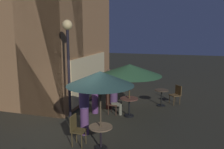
% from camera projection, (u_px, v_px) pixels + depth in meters
% --- Properties ---
extents(ground_plane, '(60.00, 60.00, 0.00)m').
position_uv_depth(ground_plane, '(72.00, 139.00, 7.64)').
color(ground_plane, '#2E2D22').
extents(cafe_building, '(6.12, 6.57, 9.40)m').
position_uv_depth(cafe_building, '(40.00, 6.00, 11.07)').
color(cafe_building, '#9C6E44').
rests_on(cafe_building, ground).
extents(street_lamp_near_corner, '(0.36, 0.36, 3.89)m').
position_uv_depth(street_lamp_near_corner, '(68.00, 49.00, 8.23)').
color(street_lamp_near_corner, black).
rests_on(street_lamp_near_corner, ground).
extents(cafe_table_0, '(0.71, 0.71, 0.71)m').
position_uv_depth(cafe_table_0, '(101.00, 133.00, 6.92)').
color(cafe_table_0, black).
rests_on(cafe_table_0, ground).
extents(cafe_table_1, '(0.75, 0.75, 0.78)m').
position_uv_depth(cafe_table_1, '(129.00, 103.00, 9.59)').
color(cafe_table_1, black).
rests_on(cafe_table_1, ground).
extents(cafe_table_2, '(0.64, 0.64, 0.78)m').
position_uv_depth(cafe_table_2, '(161.00, 95.00, 10.96)').
color(cafe_table_2, black).
rests_on(cafe_table_2, ground).
extents(patio_umbrella_0, '(1.96, 1.96, 2.38)m').
position_uv_depth(patio_umbrella_0, '(100.00, 79.00, 6.62)').
color(patio_umbrella_0, black).
rests_on(patio_umbrella_0, ground).
extents(patio_umbrella_1, '(2.60, 2.60, 2.20)m').
position_uv_depth(patio_umbrella_1, '(130.00, 70.00, 9.34)').
color(patio_umbrella_1, black).
rests_on(patio_umbrella_1, ground).
extents(cafe_chair_0, '(0.40, 0.40, 0.97)m').
position_uv_depth(cafe_chair_0, '(76.00, 127.00, 7.13)').
color(cafe_chair_0, '#4D3E1F').
rests_on(cafe_chair_0, ground).
extents(cafe_chair_1, '(0.49, 0.49, 0.91)m').
position_uv_depth(cafe_chair_1, '(112.00, 102.00, 9.91)').
color(cafe_chair_1, '#4F3122').
rests_on(cafe_chair_1, ground).
extents(cafe_chair_2, '(0.61, 0.61, 0.91)m').
position_uv_depth(cafe_chair_2, '(177.00, 93.00, 11.29)').
color(cafe_chair_2, brown).
rests_on(cafe_chair_2, ground).
extents(patron_seated_0, '(0.36, 0.53, 1.17)m').
position_uv_depth(patron_seated_0, '(115.00, 99.00, 9.82)').
color(patron_seated_0, '#73725B').
rests_on(patron_seated_0, ground).
extents(patron_standing_1, '(0.33, 0.33, 1.83)m').
position_uv_depth(patron_standing_1, '(109.00, 89.00, 10.52)').
color(patron_standing_1, '#481C18').
rests_on(patron_standing_1, ground).
extents(patron_standing_2, '(0.34, 0.34, 1.84)m').
position_uv_depth(patron_standing_2, '(84.00, 108.00, 7.86)').
color(patron_standing_2, '#623A6A').
rests_on(patron_standing_2, ground).
extents(patron_standing_3, '(0.32, 0.32, 1.75)m').
position_uv_depth(patron_standing_3, '(95.00, 93.00, 9.92)').
color(patron_standing_3, '#64376D').
rests_on(patron_standing_3, ground).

